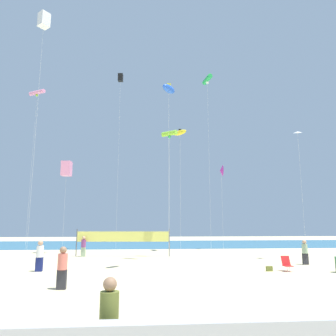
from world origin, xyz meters
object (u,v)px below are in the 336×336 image
Objects in this scene: kite_white_diamond at (298,134)px; kite_white_box at (44,21)px; kite_lime_tube at (169,134)px; kite_magenta_delta at (221,171)px; beachgoer_plum_shirt at (83,246)px; volleyball_net at (123,238)px; mother_figure at (109,318)px; kite_black_box at (120,78)px; beachgoer_coral_shirt at (62,266)px; beach_handbag at (269,269)px; kite_green_tube at (207,80)px; kite_yellow_inflatable at (180,133)px; kite_pink_tube at (37,93)px; folding_beach_chair at (287,263)px; kite_pink_box at (67,169)px; kite_blue_inflatable at (169,89)px; beachgoer_sage_shirt at (305,251)px; beachgoer_white_shirt at (40,255)px.

kite_white_box is (-20.80, -2.42, 7.77)m from kite_white_diamond.
kite_lime_tube is 12.61m from kite_magenta_delta.
kite_white_diamond is at bearing -110.18° from beachgoer_plum_shirt.
volleyball_net reaches higher than beachgoer_plum_shirt.
kite_black_box is at bearing 99.81° from mother_figure.
mother_figure is 8.43m from beachgoer_coral_shirt.
beach_handbag is 0.02× the size of kite_black_box.
mother_figure is at bearing -175.58° from beachgoer_plum_shirt.
kite_green_tube reaches higher than kite_magenta_delta.
mother_figure is at bearing -101.12° from kite_yellow_inflatable.
kite_black_box reaches higher than kite_pink_tube.
beach_handbag is 0.04× the size of kite_magenta_delta.
kite_lime_tube reaches higher than folding_beach_chair.
kite_magenta_delta reaches higher than kite_pink_box.
beachgoer_plum_shirt is 0.17× the size of kite_lime_tube.
kite_blue_inflatable reaches higher than kite_pink_box.
mother_figure is at bearing -66.27° from kite_white_box.
kite_pink_tube is at bearing -175.43° from kite_magenta_delta.
kite_white_box is at bearing 168.15° from beach_handbag.
kite_pink_box reaches higher than beachgoer_sage_shirt.
kite_white_diamond is (13.86, 18.20, 9.46)m from mother_figure.
kite_black_box is (-14.31, 13.78, 19.18)m from beachgoer_sage_shirt.
kite_magenta_delta reaches higher than beachgoer_white_shirt.
kite_blue_inflatable reaches higher than kite_lime_tube.
folding_beach_chair is 18.87m from kite_magenta_delta.
beachgoer_plum_shirt is at bearing 69.42° from kite_white_box.
beachgoer_coral_shirt is 15.50m from kite_lime_tube.
kite_lime_tube is (7.33, -3.73, 9.37)m from beachgoer_plum_shirt.
kite_lime_tube is 1.16× the size of kite_pink_box.
folding_beach_chair is 24.40m from kite_white_box.
beach_handbag is at bearing -87.57° from kite_green_tube.
mother_figure reaches higher than folding_beach_chair.
kite_black_box is (-6.11, 8.32, 9.07)m from kite_yellow_inflatable.
beachgoer_white_shirt is at bearing 178.05° from kite_blue_inflatable.
beachgoer_coral_shirt is 13.15m from folding_beach_chair.
volleyball_net is 0.44× the size of kite_green_tube.
kite_white_box is (-16.49, 3.31, 17.67)m from folding_beach_chair.
kite_white_diamond is (1.54, 2.73, 9.46)m from beachgoer_sage_shirt.
kite_white_box reaches higher than kite_blue_inflatable.
kite_yellow_inflatable reaches higher than beachgoer_coral_shirt.
beachgoer_coral_shirt is 0.10× the size of kite_pink_tube.
kite_white_box is at bearing 152.93° from beachgoer_plum_shirt.
kite_lime_tube reaches higher than volleyball_net.
kite_pink_box reaches higher than volleyball_net.
beach_handbag is at bearing -161.03° from beachgoer_coral_shirt.
beachgoer_sage_shirt is 23.07m from kite_pink_box.
kite_pink_box is at bearing 110.95° from mother_figure.
kite_white_box is at bearing 165.46° from kite_blue_inflatable.
kite_magenta_delta reaches higher than volleyball_net.
beachgoer_sage_shirt is at bearing -119.44° from kite_white_diamond.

